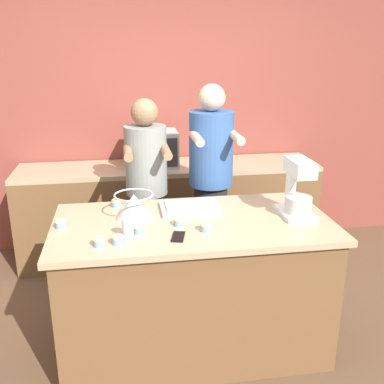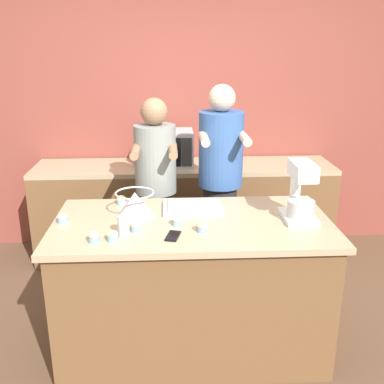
{
  "view_description": "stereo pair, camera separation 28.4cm",
  "coord_description": "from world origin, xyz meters",
  "px_view_note": "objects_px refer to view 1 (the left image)",
  "views": [
    {
      "loc": [
        -0.42,
        -2.62,
        2.01
      ],
      "look_at": [
        0.0,
        0.05,
        1.1
      ],
      "focal_mm": 42.0,
      "sensor_mm": 36.0,
      "label": 1
    },
    {
      "loc": [
        -0.14,
        -2.65,
        2.01
      ],
      "look_at": [
        0.0,
        0.05,
        1.1
      ],
      "focal_mm": 42.0,
      "sensor_mm": 36.0,
      "label": 2
    }
  ],
  "objects_px": {
    "microwave_oven": "(152,149)",
    "person_left": "(147,197)",
    "person_right": "(211,188)",
    "cupcake_3": "(99,241)",
    "baking_tray": "(190,207)",
    "cupcake_1": "(116,203)",
    "cupcake_5": "(139,228)",
    "cupcake_4": "(206,226)",
    "stand_mixer": "(297,191)",
    "drinking_glass": "(128,229)",
    "mixing_bowl": "(134,206)",
    "cell_phone": "(178,237)",
    "cupcake_6": "(179,221)",
    "cupcake_0": "(60,223)",
    "cupcake_2": "(118,239)"
  },
  "relations": [
    {
      "from": "person_right",
      "to": "cupcake_5",
      "type": "xyz_separation_m",
      "value": [
        -0.61,
        -0.87,
        0.05
      ]
    },
    {
      "from": "cell_phone",
      "to": "person_left",
      "type": "bearing_deg",
      "value": 97.23
    },
    {
      "from": "mixing_bowl",
      "to": "cupcake_4",
      "type": "relative_size",
      "value": 3.73
    },
    {
      "from": "cupcake_5",
      "to": "microwave_oven",
      "type": "bearing_deg",
      "value": 82.75
    },
    {
      "from": "mixing_bowl",
      "to": "cupcake_5",
      "type": "relative_size",
      "value": 3.73
    },
    {
      "from": "cupcake_2",
      "to": "cupcake_6",
      "type": "relative_size",
      "value": 1.0
    },
    {
      "from": "microwave_oven",
      "to": "person_right",
      "type": "bearing_deg",
      "value": -59.58
    },
    {
      "from": "stand_mixer",
      "to": "baking_tray",
      "type": "distance_m",
      "value": 0.72
    },
    {
      "from": "cupcake_0",
      "to": "cupcake_6",
      "type": "xyz_separation_m",
      "value": [
        0.72,
        -0.08,
        0.0
      ]
    },
    {
      "from": "mixing_bowl",
      "to": "cupcake_1",
      "type": "xyz_separation_m",
      "value": [
        -0.12,
        0.24,
        -0.06
      ]
    },
    {
      "from": "stand_mixer",
      "to": "cupcake_1",
      "type": "bearing_deg",
      "value": 163.4
    },
    {
      "from": "cupcake_3",
      "to": "cupcake_0",
      "type": "bearing_deg",
      "value": 129.02
    },
    {
      "from": "cupcake_1",
      "to": "cupcake_4",
      "type": "xyz_separation_m",
      "value": [
        0.53,
        -0.51,
        0.0
      ]
    },
    {
      "from": "cupcake_2",
      "to": "cupcake_4",
      "type": "bearing_deg",
      "value": 10.97
    },
    {
      "from": "person_right",
      "to": "cell_phone",
      "type": "xyz_separation_m",
      "value": [
        -0.39,
        -0.96,
        0.03
      ]
    },
    {
      "from": "baking_tray",
      "to": "cupcake_3",
      "type": "xyz_separation_m",
      "value": [
        -0.59,
        -0.48,
        0.01
      ]
    },
    {
      "from": "microwave_oven",
      "to": "cupcake_6",
      "type": "height_order",
      "value": "microwave_oven"
    },
    {
      "from": "person_left",
      "to": "cupcake_6",
      "type": "xyz_separation_m",
      "value": [
        0.15,
        -0.79,
        0.1
      ]
    },
    {
      "from": "baking_tray",
      "to": "cell_phone",
      "type": "relative_size",
      "value": 2.54
    },
    {
      "from": "person_right",
      "to": "cupcake_3",
      "type": "relative_size",
      "value": 25.06
    },
    {
      "from": "cupcake_6",
      "to": "cupcake_4",
      "type": "bearing_deg",
      "value": -36.61
    },
    {
      "from": "baking_tray",
      "to": "cupcake_6",
      "type": "relative_size",
      "value": 5.81
    },
    {
      "from": "cell_phone",
      "to": "drinking_glass",
      "type": "xyz_separation_m",
      "value": [
        -0.29,
        0.03,
        0.06
      ]
    },
    {
      "from": "person_left",
      "to": "person_right",
      "type": "distance_m",
      "value": 0.51
    },
    {
      "from": "baking_tray",
      "to": "cupcake_1",
      "type": "relative_size",
      "value": 5.81
    },
    {
      "from": "drinking_glass",
      "to": "cupcake_6",
      "type": "xyz_separation_m",
      "value": [
        0.32,
        0.14,
        -0.03
      ]
    },
    {
      "from": "person_left",
      "to": "baking_tray",
      "type": "xyz_separation_m",
      "value": [
        0.26,
        -0.52,
        0.09
      ]
    },
    {
      "from": "person_left",
      "to": "person_right",
      "type": "height_order",
      "value": "person_right"
    },
    {
      "from": "cupcake_0",
      "to": "cupcake_6",
      "type": "relative_size",
      "value": 1.0
    },
    {
      "from": "microwave_oven",
      "to": "cell_phone",
      "type": "distance_m",
      "value": 1.67
    },
    {
      "from": "cupcake_2",
      "to": "cupcake_4",
      "type": "height_order",
      "value": "same"
    },
    {
      "from": "person_left",
      "to": "baking_tray",
      "type": "bearing_deg",
      "value": -63.63
    },
    {
      "from": "person_left",
      "to": "drinking_glass",
      "type": "height_order",
      "value": "person_left"
    },
    {
      "from": "person_left",
      "to": "drinking_glass",
      "type": "relative_size",
      "value": 13.21
    },
    {
      "from": "cell_phone",
      "to": "cupcake_4",
      "type": "relative_size",
      "value": 2.29
    },
    {
      "from": "baking_tray",
      "to": "cupcake_4",
      "type": "height_order",
      "value": "cupcake_4"
    },
    {
      "from": "cell_phone",
      "to": "cupcake_5",
      "type": "height_order",
      "value": "cupcake_5"
    },
    {
      "from": "drinking_glass",
      "to": "cupcake_4",
      "type": "bearing_deg",
      "value": 4.23
    },
    {
      "from": "stand_mixer",
      "to": "drinking_glass",
      "type": "distance_m",
      "value": 1.12
    },
    {
      "from": "mixing_bowl",
      "to": "cell_phone",
      "type": "height_order",
      "value": "mixing_bowl"
    },
    {
      "from": "microwave_oven",
      "to": "cupcake_2",
      "type": "bearing_deg",
      "value": -100.78
    },
    {
      "from": "baking_tray",
      "to": "cupcake_0",
      "type": "relative_size",
      "value": 5.81
    },
    {
      "from": "baking_tray",
      "to": "cupcake_1",
      "type": "height_order",
      "value": "cupcake_1"
    },
    {
      "from": "cupcake_0",
      "to": "cupcake_5",
      "type": "bearing_deg",
      "value": -18.62
    },
    {
      "from": "cell_phone",
      "to": "cupcake_3",
      "type": "relative_size",
      "value": 2.29
    },
    {
      "from": "cupcake_1",
      "to": "cupcake_3",
      "type": "bearing_deg",
      "value": -98.61
    },
    {
      "from": "drinking_glass",
      "to": "cupcake_3",
      "type": "bearing_deg",
      "value": -154.65
    },
    {
      "from": "microwave_oven",
      "to": "person_left",
      "type": "bearing_deg",
      "value": -97.92
    },
    {
      "from": "cupcake_6",
      "to": "cupcake_3",
      "type": "bearing_deg",
      "value": -155.28
    },
    {
      "from": "person_right",
      "to": "cupcake_3",
      "type": "bearing_deg",
      "value": -129.79
    }
  ]
}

